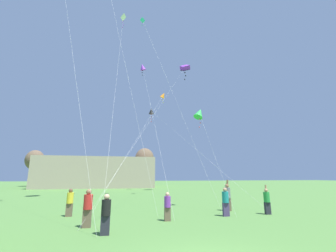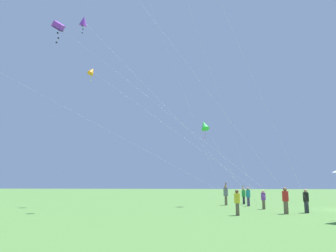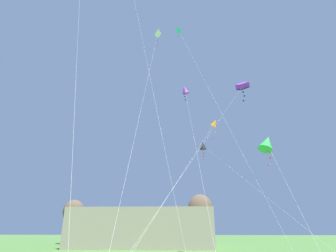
# 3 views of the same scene
# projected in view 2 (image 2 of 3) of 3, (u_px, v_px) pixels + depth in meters

# --- Properties ---
(person_red_shirt) EXTENTS (0.42, 0.42, 1.76)m
(person_red_shirt) POSITION_uv_depth(u_px,v_px,m) (286.00, 200.00, 22.14)
(person_red_shirt) COLOR brown
(person_red_shirt) RESTS_ON ground
(person_grey_shirt) EXTENTS (0.43, 0.43, 2.12)m
(person_grey_shirt) POSITION_uv_depth(u_px,v_px,m) (226.00, 194.00, 31.32)
(person_grey_shirt) COLOR brown
(person_grey_shirt) RESTS_ON ground
(person_teal_shirt) EXTENTS (0.40, 0.40, 1.67)m
(person_teal_shirt) POSITION_uv_depth(u_px,v_px,m) (248.00, 196.00, 30.00)
(person_teal_shirt) COLOR #473860
(person_teal_shirt) RESTS_ON ground
(person_black_shirt) EXTENTS (0.39, 0.39, 1.64)m
(person_black_shirt) POSITION_uv_depth(u_px,v_px,m) (306.00, 200.00, 22.87)
(person_black_shirt) COLOR #282833
(person_black_shirt) RESTS_ON ground
(person_purple_shirt) EXTENTS (0.36, 0.36, 1.50)m
(person_purple_shirt) POSITION_uv_depth(u_px,v_px,m) (263.00, 199.00, 26.19)
(person_purple_shirt) COLOR brown
(person_purple_shirt) RESTS_ON ground
(person_green_shirt) EXTENTS (0.38, 0.38, 1.83)m
(person_green_shirt) POSITION_uv_depth(u_px,v_px,m) (244.00, 195.00, 32.85)
(person_green_shirt) COLOR #282833
(person_green_shirt) RESTS_ON ground
(person_yellow_shirt) EXTENTS (0.38, 0.38, 1.62)m
(person_yellow_shirt) POSITION_uv_depth(u_px,v_px,m) (237.00, 201.00, 21.06)
(person_yellow_shirt) COLOR brown
(person_yellow_shirt) RESTS_ON ground
(kite_purple_box_0) EXTENTS (12.76, 24.20, 21.69)m
(kite_purple_box_0) POSITION_uv_depth(u_px,v_px,m) (58.00, 27.00, 39.60)
(kite_purple_box_0) COLOR silver
(kite_purple_box_0) RESTS_ON ground
(kite_purple_diamond_1) EXTENTS (1.35, 16.22, 17.51)m
(kite_purple_diamond_1) POSITION_uv_depth(u_px,v_px,m) (84.00, 21.00, 30.49)
(kite_purple_diamond_1) COLOR silver
(kite_purple_diamond_1) RESTS_ON ground
(kite_green_diamond_5) EXTENTS (1.18, 4.74, 8.18)m
(kite_green_diamond_5) POSITION_uv_depth(u_px,v_px,m) (204.00, 125.00, 31.49)
(kite_green_diamond_5) COLOR silver
(kite_green_diamond_5) RESTS_ON ground
(kite_orange_diamond_8) EXTENTS (7.24, 17.11, 13.64)m
(kite_orange_diamond_8) POSITION_uv_depth(u_px,v_px,m) (92.00, 71.00, 32.64)
(kite_orange_diamond_8) COLOR silver
(kite_orange_diamond_8) RESTS_ON ground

